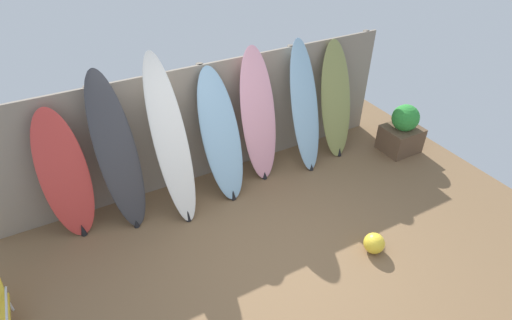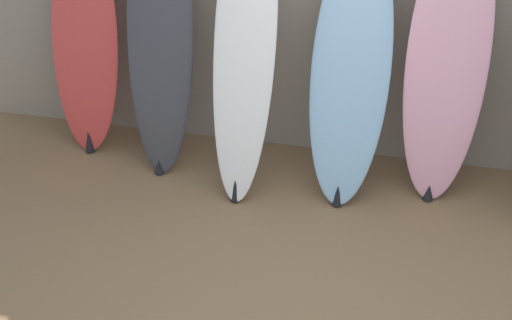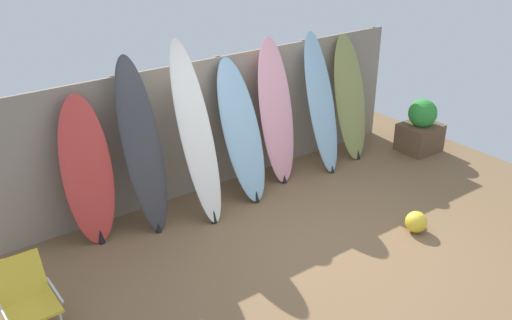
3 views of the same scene
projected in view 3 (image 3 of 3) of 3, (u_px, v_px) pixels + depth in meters
ground at (317, 246)px, 6.60m from camera, size 7.68×7.68×0.00m
fence_back at (220, 122)px, 7.67m from camera, size 6.08×0.11×1.80m
surfboard_red_0 at (87, 173)px, 6.39m from camera, size 0.60×0.44×1.75m
surfboard_charcoal_1 at (142, 147)px, 6.60m from camera, size 0.54×0.62×2.09m
surfboard_white_2 at (196, 134)px, 6.84m from camera, size 0.45×0.82×2.18m
surfboard_skyblue_3 at (242, 131)px, 7.37m from camera, size 0.56×0.78×1.82m
surfboard_pink_4 at (276, 113)px, 7.74m from camera, size 0.58×0.51×2.00m
surfboard_skyblue_5 at (321, 104)px, 8.10m from camera, size 0.46×0.71×1.97m
surfboard_olive_6 at (350, 99)px, 8.52m from camera, size 0.60×0.67×1.83m
beach_chair at (25, 295)px, 5.30m from camera, size 0.50×0.58×0.63m
planter_box at (421, 128)px, 8.86m from camera, size 0.60×0.52×0.84m
beach_ball at (416, 222)px, 6.83m from camera, size 0.26×0.26×0.26m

